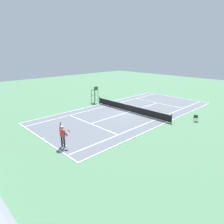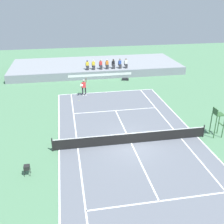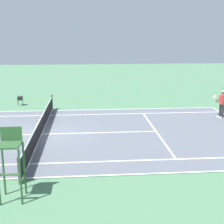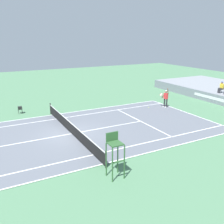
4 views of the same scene
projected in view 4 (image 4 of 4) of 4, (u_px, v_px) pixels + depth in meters
The scene contains 8 objects.
ground_plane at pixel (71, 134), 19.54m from camera, with size 80.00×80.00×0.00m, color #4C7A56.
court at pixel (71, 134), 19.53m from camera, with size 11.08×23.88×0.03m.
net at pixel (71, 128), 19.39m from camera, with size 11.98×0.10×1.07m.
spectator_seated_0 at pixel (221, 87), 28.58m from camera, with size 0.44×0.60×1.27m.
tennis_player at pixel (166, 98), 26.58m from camera, with size 0.75×0.68×2.08m.
tennis_ball at pixel (149, 107), 26.73m from camera, with size 0.07×0.07×0.07m, color #D1E533.
umpire_chair at pixel (115, 150), 13.20m from camera, with size 0.77×0.77×2.44m.
ball_hopper at pixel (20, 108), 24.54m from camera, with size 0.36×0.36×0.70m.
Camera 4 is at (17.57, -5.78, 7.22)m, focal length 40.79 mm.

